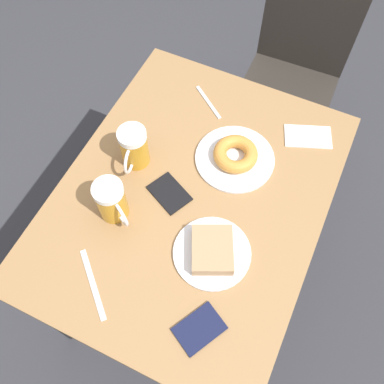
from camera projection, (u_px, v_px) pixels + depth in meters
ground_plane at (192, 273)px, 2.00m from camera, size 8.00×8.00×0.00m
table at (192, 205)px, 1.38m from camera, size 0.80×1.04×0.77m
chair at (297, 62)px, 1.88m from camera, size 0.41×0.41×0.93m
plate_with_cake at (212, 251)px, 1.22m from camera, size 0.23×0.23×0.05m
plate_with_donut at (235, 156)px, 1.37m from camera, size 0.26×0.26×0.05m
beer_mug_left at (112, 201)px, 1.23m from camera, size 0.13×0.10×0.14m
beer_mug_center at (134, 148)px, 1.32m from camera, size 0.09×0.14×0.14m
napkin_folded at (308, 137)px, 1.43m from camera, size 0.18×0.14×0.00m
fork at (208, 102)px, 1.50m from camera, size 0.14×0.11×0.00m
knife at (93, 284)px, 1.19m from camera, size 0.17×0.16×0.00m
passport_near_edge at (169, 193)px, 1.32m from camera, size 0.15×0.13×0.01m
passport_far_edge at (199, 329)px, 1.13m from camera, size 0.14×0.15×0.01m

